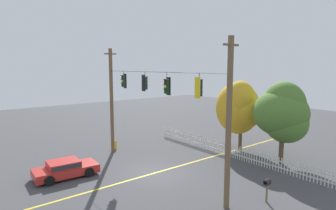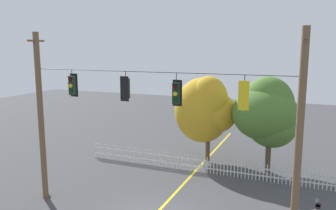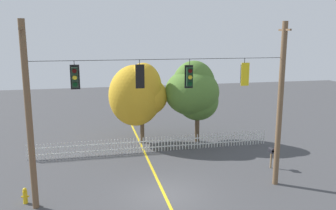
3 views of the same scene
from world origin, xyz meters
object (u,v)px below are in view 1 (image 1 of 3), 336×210
at_px(autumn_maple_mid, 283,113).
at_px(roadside_mailbox, 267,183).
at_px(traffic_signal_northbound_primary, 124,81).
at_px(fire_hydrant, 116,145).
at_px(traffic_signal_northbound_secondary, 199,88).
at_px(traffic_signal_southbound_primary, 167,86).
at_px(traffic_signal_eastbound_side, 145,83).
at_px(autumn_maple_near_fence, 240,107).
at_px(parked_car, 65,168).

bearing_deg(autumn_maple_mid, roadside_mailbox, -65.41).
bearing_deg(roadside_mailbox, traffic_signal_northbound_primary, -169.04).
relative_size(traffic_signal_northbound_primary, roadside_mailbox, 1.03).
bearing_deg(fire_hydrant, traffic_signal_northbound_secondary, -3.01).
bearing_deg(traffic_signal_northbound_primary, roadside_mailbox, 10.96).
bearing_deg(traffic_signal_northbound_primary, traffic_signal_southbound_primary, 0.00).
distance_m(traffic_signal_northbound_secondary, autumn_maple_mid, 9.32).
height_order(traffic_signal_eastbound_side, autumn_maple_mid, traffic_signal_eastbound_side).
relative_size(fire_hydrant, roadside_mailbox, 0.62).
bearing_deg(traffic_signal_southbound_primary, traffic_signal_northbound_secondary, -0.37).
height_order(traffic_signal_southbound_primary, autumn_maple_near_fence, traffic_signal_southbound_primary).
relative_size(traffic_signal_southbound_primary, autumn_maple_near_fence, 0.24).
relative_size(traffic_signal_northbound_secondary, fire_hydrant, 1.72).
bearing_deg(traffic_signal_northbound_secondary, parked_car, -144.92).
relative_size(traffic_signal_eastbound_side, parked_car, 0.32).
height_order(traffic_signal_northbound_primary, traffic_signal_southbound_primary, same).
distance_m(traffic_signal_eastbound_side, parked_car, 7.98).
distance_m(traffic_signal_northbound_primary, fire_hydrant, 6.53).
xyz_separation_m(autumn_maple_near_fence, autumn_maple_mid, (4.23, -0.28, 0.04)).
relative_size(traffic_signal_eastbound_side, autumn_maple_near_fence, 0.22).
bearing_deg(autumn_maple_near_fence, traffic_signal_northbound_primary, -114.73).
xyz_separation_m(traffic_signal_eastbound_side, fire_hydrant, (-5.74, 0.59, -5.89)).
xyz_separation_m(traffic_signal_northbound_primary, traffic_signal_northbound_secondary, (8.46, -0.02, -0.04)).
height_order(traffic_signal_eastbound_side, traffic_signal_northbound_secondary, same).
distance_m(fire_hydrant, roadside_mailbox, 14.41).
relative_size(autumn_maple_near_fence, parked_car, 1.47).
bearing_deg(parked_car, fire_hydrant, 122.81).
height_order(traffic_signal_southbound_primary, autumn_maple_mid, traffic_signal_southbound_primary).
distance_m(traffic_signal_northbound_primary, traffic_signal_northbound_secondary, 8.46).
height_order(autumn_maple_near_fence, parked_car, autumn_maple_near_fence).
bearing_deg(fire_hydrant, traffic_signal_eastbound_side, -5.84).
relative_size(traffic_signal_eastbound_side, autumn_maple_mid, 0.22).
height_order(traffic_signal_northbound_primary, autumn_maple_near_fence, traffic_signal_northbound_primary).
xyz_separation_m(traffic_signal_eastbound_side, traffic_signal_northbound_secondary, (5.43, -0.00, -0.02)).
bearing_deg(traffic_signal_eastbound_side, autumn_maple_mid, 58.74).
height_order(traffic_signal_northbound_secondary, parked_car, traffic_signal_northbound_secondary).
xyz_separation_m(traffic_signal_northbound_primary, roadside_mailbox, (11.58, 2.24, -5.24)).
height_order(traffic_signal_northbound_secondary, roadside_mailbox, traffic_signal_northbound_secondary).
xyz_separation_m(traffic_signal_southbound_primary, parked_car, (-4.50, -5.24, -5.59)).
height_order(autumn_maple_near_fence, roadside_mailbox, autumn_maple_near_fence).
height_order(traffic_signal_eastbound_side, roadside_mailbox, traffic_signal_eastbound_side).
xyz_separation_m(fire_hydrant, roadside_mailbox, (14.30, 1.67, 0.67)).
distance_m(traffic_signal_northbound_primary, traffic_signal_southbound_primary, 5.53).
relative_size(traffic_signal_southbound_primary, parked_car, 0.35).
bearing_deg(fire_hydrant, autumn_maple_mid, 36.90).
bearing_deg(fire_hydrant, traffic_signal_southbound_primary, -3.95).
height_order(parked_car, roadside_mailbox, roadside_mailbox).
bearing_deg(traffic_signal_southbound_primary, roadside_mailbox, 20.35).
xyz_separation_m(autumn_maple_near_fence, roadside_mailbox, (7.31, -7.02, -2.76)).
relative_size(traffic_signal_northbound_primary, traffic_signal_northbound_secondary, 0.96).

